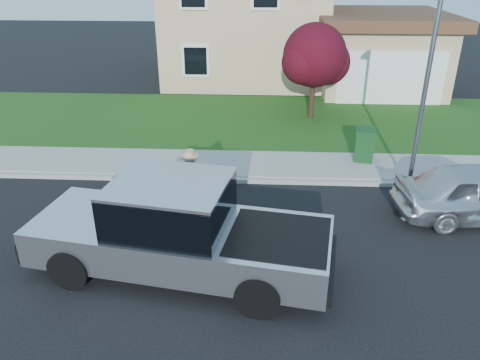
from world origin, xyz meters
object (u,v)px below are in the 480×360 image
pickup_truck (178,231)px  trash_bin (365,144)px  ornamental_tree (316,58)px  street_lamp (426,86)px  woman (191,186)px

pickup_truck → trash_bin: bearing=59.9°
ornamental_tree → street_lamp: (2.15, -6.40, 0.57)m
pickup_truck → street_lamp: 7.27m
pickup_truck → street_lamp: street_lamp is taller
pickup_truck → ornamental_tree: size_ratio=1.76×
woman → ornamental_tree: size_ratio=0.50×
woman → street_lamp: size_ratio=0.34×
trash_bin → street_lamp: 3.24m
pickup_truck → street_lamp: bearing=43.4°
ornamental_tree → trash_bin: bearing=-73.9°
pickup_truck → ornamental_tree: bearing=80.1°
pickup_truck → woman: (-0.07, 2.23, -0.09)m
street_lamp → pickup_truck: bearing=-122.8°
ornamental_tree → trash_bin: ornamental_tree is taller
street_lamp → ornamental_tree: bearing=131.9°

